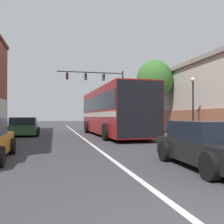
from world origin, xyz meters
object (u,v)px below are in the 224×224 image
bus (113,110)px  hatchback_foreground (211,145)px  street_lamp (193,105)px  traffic_signal_gantry (102,85)px  street_tree_near (155,80)px  parked_car_left_near (24,127)px

bus → hatchback_foreground: 12.01m
bus → street_lamp: (4.24, -3.67, 0.25)m
traffic_signal_gantry → street_tree_near: bearing=-78.2°
hatchback_foreground → street_lamp: 9.40m
parked_car_left_near → traffic_signal_gantry: (7.73, 11.00, 4.51)m
traffic_signal_gantry → hatchback_foreground: bearing=-93.4°
parked_car_left_near → street_lamp: street_lamp is taller
traffic_signal_gantry → street_lamp: 16.68m
parked_car_left_near → traffic_signal_gantry: 14.18m
hatchback_foreground → street_lamp: bearing=-25.2°
bus → street_tree_near: size_ratio=1.95×
parked_car_left_near → street_lamp: (10.48, -5.17, 1.48)m
parked_car_left_near → traffic_signal_gantry: size_ratio=0.50×
traffic_signal_gantry → street_tree_near: 11.28m
bus → parked_car_left_near: 6.53m
hatchback_foreground → parked_car_left_near: parked_car_left_near is taller
bus → street_lamp: size_ratio=3.05×
hatchback_foreground → street_tree_near: 14.43m
street_lamp → street_tree_near: (-0.44, 5.16, 2.20)m
hatchback_foreground → traffic_signal_gantry: bearing=-1.6°
street_lamp → traffic_signal_gantry: bearing=99.7°
hatchback_foreground → bus: bearing=2.0°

